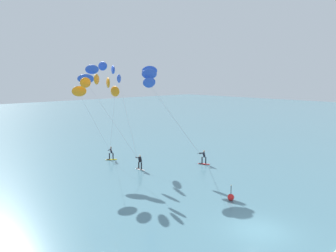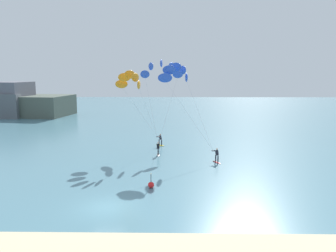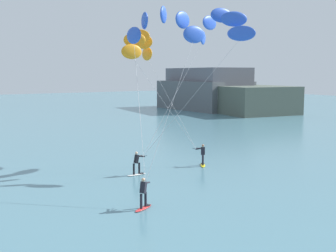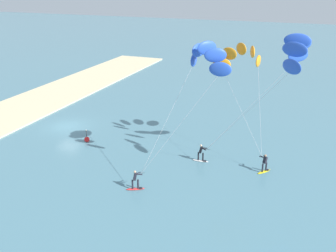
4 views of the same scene
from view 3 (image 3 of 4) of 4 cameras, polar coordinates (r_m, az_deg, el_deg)
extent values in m
ellipsoid|color=red|center=(23.48, -3.24, -10.69)|extent=(1.03, 1.49, 0.08)
cube|color=black|center=(23.80, -2.71, -10.32)|extent=(0.39, 0.38, 0.02)
cylinder|color=black|center=(23.17, -3.54, -9.82)|extent=(0.14, 0.14, 0.78)
cylinder|color=black|center=(23.53, -2.96, -9.55)|extent=(0.14, 0.14, 0.78)
cube|color=black|center=(23.16, -3.26, -8.05)|extent=(0.42, 0.42, 0.63)
sphere|color=tan|center=(23.06, -3.27, -7.04)|extent=(0.20, 0.20, 0.20)
cylinder|color=black|center=(23.64, -2.97, -7.36)|extent=(0.43, 0.39, 0.03)
cylinder|color=black|center=(23.40, -3.38, -7.44)|extent=(0.60, 0.29, 0.15)
cylinder|color=black|center=(23.35, -2.85, -7.47)|extent=(0.34, 0.58, 0.15)
ellipsoid|color=blue|center=(28.39, 3.41, 11.88)|extent=(0.40, 1.73, 1.10)
ellipsoid|color=blue|center=(28.56, 1.93, 13.73)|extent=(1.02, 1.69, 1.10)
ellipsoid|color=blue|center=(28.79, -0.60, 14.40)|extent=(1.49, 1.39, 1.10)
ellipsoid|color=blue|center=(28.98, -3.09, 13.63)|extent=(1.72, 0.88, 1.10)
ellipsoid|color=blue|center=(29.06, -4.51, 11.76)|extent=(1.73, 0.40, 1.10)
cylinder|color=#B2B2B7|center=(25.62, 0.49, 2.82)|extent=(2.97, 5.34, 7.99)
cylinder|color=#B2B2B7|center=(26.00, -3.81, 2.86)|extent=(5.61, 2.42, 7.99)
ellipsoid|color=yellow|center=(33.93, 4.58, -5.14)|extent=(1.43, 1.16, 0.08)
cube|color=black|center=(34.33, 4.56, -4.92)|extent=(0.40, 0.40, 0.02)
cylinder|color=black|center=(33.63, 4.60, -4.51)|extent=(0.14, 0.14, 0.78)
cylinder|color=black|center=(34.06, 4.58, -4.36)|extent=(0.14, 0.14, 0.78)
cube|color=black|center=(33.72, 4.60, -3.28)|extent=(0.43, 0.43, 0.63)
sphere|color=#9E7051|center=(33.64, 4.61, -2.58)|extent=(0.20, 0.20, 0.20)
cylinder|color=black|center=(33.79, 3.69, -2.99)|extent=(0.43, 0.39, 0.03)
cylinder|color=black|center=(33.63, 4.11, -2.99)|extent=(0.34, 0.58, 0.15)
cylinder|color=black|center=(33.84, 4.18, -2.93)|extent=(0.59, 0.30, 0.15)
ellipsoid|color=orange|center=(36.27, -2.76, 9.44)|extent=(1.68, 0.39, 1.10)
ellipsoid|color=orange|center=(35.65, -3.12, 10.93)|extent=(1.67, 0.87, 1.10)
ellipsoid|color=orange|center=(34.53, -3.74, 11.63)|extent=(1.44, 1.36, 1.10)
ellipsoid|color=orange|center=(33.36, -4.40, 11.18)|extent=(0.99, 1.64, 1.10)
ellipsoid|color=orange|center=(32.64, -4.80, 9.69)|extent=(0.39, 1.68, 1.10)
cylinder|color=#B2B2B7|center=(34.78, 0.37, 3.20)|extent=(4.65, 1.66, 7.11)
cylinder|color=#B2B2B7|center=(32.93, -0.45, 2.99)|extent=(2.07, 4.48, 7.11)
ellipsoid|color=white|center=(30.86, -4.14, -6.37)|extent=(0.41, 1.51, 0.08)
cube|color=black|center=(31.05, -3.48, -6.19)|extent=(0.30, 0.29, 0.02)
cylinder|color=black|center=(30.65, -4.50, -5.64)|extent=(0.14, 0.14, 0.78)
cylinder|color=black|center=(30.87, -3.80, -5.54)|extent=(0.14, 0.14, 0.78)
cube|color=black|center=(30.62, -4.16, -4.33)|extent=(0.31, 0.33, 0.63)
sphere|color=beige|center=(30.54, -4.17, -3.56)|extent=(0.20, 0.20, 0.20)
cylinder|color=black|center=(30.84, -3.25, -3.96)|extent=(0.04, 0.55, 0.03)
cylinder|color=black|center=(30.80, -3.80, -3.92)|extent=(0.30, 0.59, 0.15)
cylinder|color=black|center=(30.61, -3.61, -3.99)|extent=(0.32, 0.59, 0.15)
ellipsoid|color=blue|center=(32.38, 9.61, 11.89)|extent=(1.69, 1.64, 1.10)
ellipsoid|color=blue|center=(33.14, 8.63, 13.71)|extent=(1.11, 1.99, 1.10)
ellipsoid|color=blue|center=(34.33, 7.01, 14.21)|extent=(0.36, 2.04, 1.10)
ellipsoid|color=blue|center=(35.43, 5.46, 13.31)|extent=(1.04, 2.01, 1.10)
ellipsoid|color=blue|center=(36.02, 4.60, 11.46)|extent=(1.64, 1.69, 1.10)
cylinder|color=#B2B2B7|center=(31.12, 3.27, 3.91)|extent=(2.50, 6.79, 8.38)
cylinder|color=#B2B2B7|center=(33.06, 0.94, 4.10)|extent=(2.21, 6.89, 8.38)
cube|color=#565B60|center=(85.99, 4.72, 4.06)|extent=(18.13, 10.78, 5.52)
cube|color=slate|center=(86.79, 5.05, 4.92)|extent=(20.51, 11.35, 8.06)
cube|color=#4C564C|center=(84.19, 8.12, 3.71)|extent=(28.88, 15.83, 4.82)
camera|label=1|loc=(49.68, -48.76, 8.19)|focal=34.59mm
camera|label=2|loc=(36.82, -81.91, 5.74)|focal=36.84mm
camera|label=4|loc=(25.89, 72.99, 22.33)|focal=42.24mm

